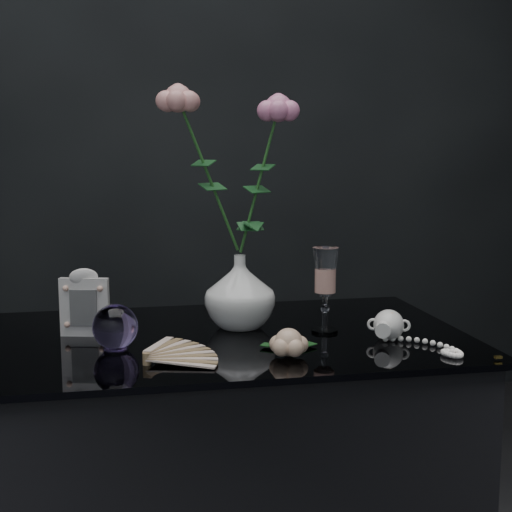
{
  "coord_description": "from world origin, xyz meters",
  "views": [
    {
      "loc": [
        -0.16,
        -1.32,
        1.13
      ],
      "look_at": [
        0.11,
        0.03,
        0.92
      ],
      "focal_mm": 50.0,
      "sensor_mm": 36.0,
      "label": 1
    }
  ],
  "objects": [
    {
      "name": "roses",
      "position": [
        0.07,
        0.1,
        1.1
      ],
      "size": [
        0.28,
        0.1,
        0.38
      ],
      "color": "#DF8F8A",
      "rests_on": "vase"
    },
    {
      "name": "paper_fan",
      "position": [
        -0.12,
        -0.12,
        0.77
      ],
      "size": [
        0.25,
        0.2,
        0.03
      ],
      "primitive_type": null,
      "rotation": [
        0.0,
        0.0,
        0.03
      ],
      "color": "beige",
      "rests_on": "table"
    },
    {
      "name": "picture_frame",
      "position": [
        -0.23,
        0.1,
        0.83
      ],
      "size": [
        0.12,
        0.1,
        0.14
      ],
      "primitive_type": null,
      "rotation": [
        0.0,
        0.0,
        -0.24
      ],
      "color": "silver",
      "rests_on": "table"
    },
    {
      "name": "pearl_jar",
      "position": [
        0.35,
        -0.04,
        0.79
      ],
      "size": [
        0.27,
        0.27,
        0.06
      ],
      "primitive_type": null,
      "rotation": [
        0.0,
        0.0,
        -0.37
      ],
      "color": "white",
      "rests_on": "table"
    },
    {
      "name": "wine_glass",
      "position": [
        0.25,
        0.03,
        0.85
      ],
      "size": [
        0.06,
        0.06,
        0.17
      ],
      "primitive_type": null,
      "rotation": [
        0.0,
        0.0,
        0.13
      ],
      "color": "white",
      "rests_on": "table"
    },
    {
      "name": "paperweight",
      "position": [
        -0.17,
        -0.01,
        0.8
      ],
      "size": [
        0.11,
        0.11,
        0.08
      ],
      "primitive_type": null,
      "rotation": [
        0.0,
        0.0,
        -0.38
      ],
      "color": "#9F82D3",
      "rests_on": "table"
    },
    {
      "name": "loose_rose",
      "position": [
        0.13,
        -0.12,
        0.79
      ],
      "size": [
        0.12,
        0.16,
        0.05
      ],
      "primitive_type": null,
      "rotation": [
        0.0,
        0.0,
        0.01
      ],
      "color": "beige",
      "rests_on": "table"
    },
    {
      "name": "vase",
      "position": [
        0.09,
        0.1,
        0.84
      ],
      "size": [
        0.18,
        0.18,
        0.15
      ],
      "primitive_type": "imported",
      "rotation": [
        0.0,
        0.0,
        -0.31
      ],
      "color": "white",
      "rests_on": "table"
    }
  ]
}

